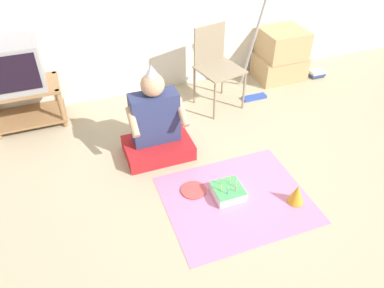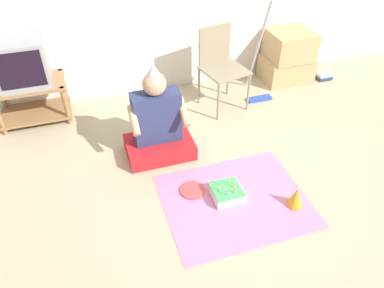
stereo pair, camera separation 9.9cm
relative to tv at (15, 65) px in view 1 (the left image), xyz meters
name	(u,v)px [view 1 (the left image)]	position (x,y,z in m)	size (l,w,h in m)	color
ground_plane	(265,207)	(1.68, -1.87, -0.64)	(16.00, 16.00, 0.00)	tan
tv_stand	(27,101)	(0.00, 0.00, -0.39)	(0.69, 0.44, 0.42)	#997047
tv	(15,65)	(0.00, 0.00, 0.00)	(0.46, 0.43, 0.45)	#99999E
folding_chair	(215,62)	(1.91, -0.29, -0.15)	(0.50, 0.50, 0.84)	gray
cardboard_box_stack	(281,55)	(2.87, -0.03, -0.35)	(0.57, 0.45, 0.60)	tan
dust_mop	(253,70)	(2.37, -0.29, -0.33)	(0.28, 0.40, 1.11)	#2D4CB2
book_pile	(316,73)	(3.34, -0.17, -0.60)	(0.19, 0.15, 0.08)	#333338
person_seated	(156,127)	(1.08, -0.92, -0.36)	(0.60, 0.42, 0.88)	red
party_cloth	(236,199)	(1.50, -1.72, -0.64)	(1.14, 0.95, 0.01)	pink
birthday_cake	(228,192)	(1.45, -1.66, -0.59)	(0.24, 0.24, 0.15)	white
party_hat_blue	(297,194)	(1.93, -1.90, -0.55)	(0.13, 0.13, 0.17)	gold
paper_plate	(193,190)	(1.21, -1.51, -0.63)	(0.21, 0.21, 0.01)	#D84C4C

